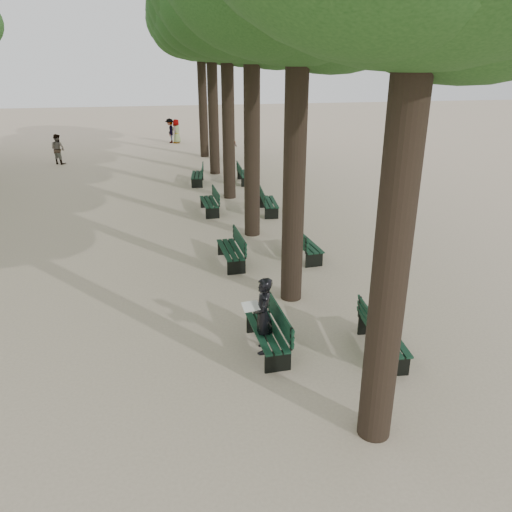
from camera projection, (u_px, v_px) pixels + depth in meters
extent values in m
plane|color=beige|center=(257.00, 372.00, 9.60)|extent=(120.00, 120.00, 0.00)
cylinder|color=#33261C|center=(397.00, 209.00, 6.68)|extent=(0.52, 0.52, 7.50)
cylinder|color=#33261C|center=(295.00, 148.00, 11.23)|extent=(0.52, 0.52, 7.50)
cylinder|color=#33261C|center=(252.00, 122.00, 15.79)|extent=(0.52, 0.52, 7.50)
cylinder|color=#33261C|center=(228.00, 108.00, 20.34)|extent=(0.52, 0.52, 7.50)
ellipsoid|color=#1D4A19|center=(226.00, 0.00, 18.88)|extent=(6.00, 6.00, 4.50)
cylinder|color=#33261C|center=(213.00, 99.00, 24.89)|extent=(0.52, 0.52, 7.50)
ellipsoid|color=#1D4A19|center=(210.00, 11.00, 23.44)|extent=(6.00, 6.00, 4.50)
cylinder|color=#33261C|center=(202.00, 93.00, 29.44)|extent=(0.52, 0.52, 7.50)
ellipsoid|color=#1D4A19|center=(200.00, 19.00, 27.99)|extent=(6.00, 6.00, 4.50)
cube|color=black|center=(266.00, 341.00, 10.25)|extent=(0.58, 1.82, 0.45)
cube|color=black|center=(266.00, 331.00, 10.17)|extent=(0.60, 1.82, 0.04)
cube|color=black|center=(280.00, 318.00, 10.13)|extent=(0.11, 1.80, 0.40)
cube|color=black|center=(230.00, 257.00, 14.60)|extent=(0.58, 1.82, 0.45)
cube|color=black|center=(230.00, 250.00, 14.51)|extent=(0.60, 1.82, 0.04)
cube|color=black|center=(239.00, 240.00, 14.47)|extent=(0.10, 1.80, 0.40)
cube|color=black|center=(209.00, 207.00, 19.45)|extent=(0.56, 1.81, 0.45)
cube|color=black|center=(209.00, 202.00, 19.37)|extent=(0.58, 1.81, 0.04)
cube|color=black|center=(216.00, 195.00, 19.33)|extent=(0.08, 1.80, 0.40)
cube|color=black|center=(197.00, 179.00, 23.96)|extent=(0.75, 1.85, 0.45)
cube|color=black|center=(197.00, 175.00, 23.88)|extent=(0.77, 1.85, 0.04)
cube|color=black|center=(203.00, 169.00, 23.80)|extent=(0.27, 1.79, 0.40)
cube|color=black|center=(383.00, 344.00, 10.14)|extent=(0.69, 1.84, 0.45)
cube|color=black|center=(384.00, 334.00, 10.06)|extent=(0.71, 1.84, 0.04)
cube|color=black|center=(372.00, 323.00, 9.93)|extent=(0.21, 1.80, 0.40)
cube|color=black|center=(305.00, 250.00, 15.09)|extent=(0.65, 1.83, 0.45)
cube|color=black|center=(305.00, 243.00, 15.01)|extent=(0.67, 1.83, 0.04)
cube|color=black|center=(297.00, 236.00, 14.84)|extent=(0.17, 1.80, 0.40)
cube|color=black|center=(269.00, 207.00, 19.44)|extent=(0.69, 1.84, 0.45)
cube|color=black|center=(269.00, 202.00, 19.35)|extent=(0.71, 1.84, 0.04)
cube|color=black|center=(262.00, 195.00, 19.23)|extent=(0.21, 1.80, 0.40)
cube|color=black|center=(245.00, 178.00, 24.19)|extent=(0.61, 1.82, 0.45)
cube|color=black|center=(245.00, 174.00, 24.11)|extent=(0.63, 1.82, 0.04)
cube|color=black|center=(239.00, 168.00, 23.97)|extent=(0.13, 1.80, 0.40)
imported|color=black|center=(263.00, 316.00, 10.02)|extent=(0.45, 0.70, 1.63)
cube|color=white|center=(251.00, 306.00, 9.89)|extent=(0.37, 0.29, 0.12)
imported|color=#262628|center=(170.00, 131.00, 35.54)|extent=(0.35, 1.10, 1.70)
imported|color=#262628|center=(176.00, 131.00, 35.46)|extent=(0.70, 0.86, 1.65)
imported|color=#262628|center=(231.00, 147.00, 29.21)|extent=(0.92, 0.85, 1.60)
imported|color=#262628|center=(58.00, 149.00, 28.33)|extent=(0.86, 0.75, 1.69)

